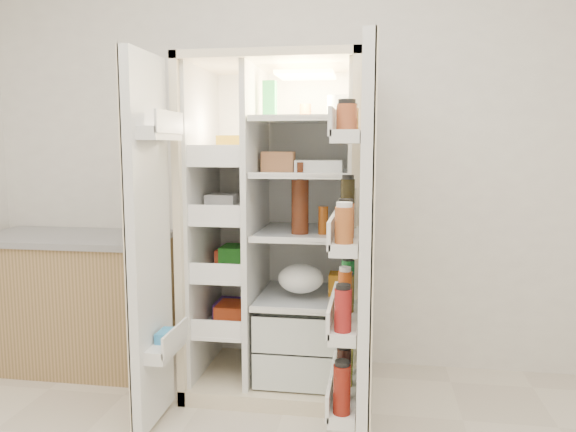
# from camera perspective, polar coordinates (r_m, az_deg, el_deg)

# --- Properties ---
(wall_back) EXTENTS (4.00, 0.02, 2.70)m
(wall_back) POSITION_cam_1_polar(r_m,az_deg,el_deg) (3.33, 1.56, 7.44)
(wall_back) COLOR silver
(wall_back) RESTS_ON floor
(refrigerator) EXTENTS (0.92, 0.70, 1.80)m
(refrigerator) POSITION_cam_1_polar(r_m,az_deg,el_deg) (3.06, -0.72, -3.99)
(refrigerator) COLOR beige
(refrigerator) RESTS_ON floor
(freezer_door) EXTENTS (0.15, 0.40, 1.72)m
(freezer_door) POSITION_cam_1_polar(r_m,az_deg,el_deg) (2.61, -14.28, -2.90)
(freezer_door) COLOR silver
(freezer_door) RESTS_ON floor
(fridge_door) EXTENTS (0.17, 0.58, 1.72)m
(fridge_door) POSITION_cam_1_polar(r_m,az_deg,el_deg) (2.31, 7.76, -4.46)
(fridge_door) COLOR silver
(fridge_door) RESTS_ON floor
(kitchen_counter) EXTENTS (1.12, 0.59, 0.81)m
(kitchen_counter) POSITION_cam_1_polar(r_m,az_deg,el_deg) (3.63, -21.39, -8.16)
(kitchen_counter) COLOR #A27F51
(kitchen_counter) RESTS_ON floor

